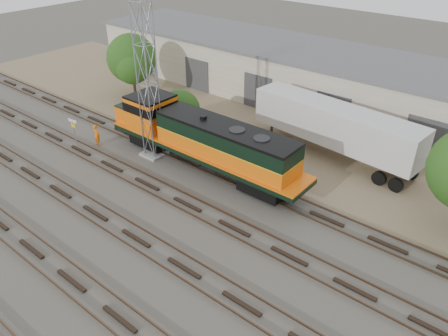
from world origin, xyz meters
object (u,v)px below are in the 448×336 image
Objects in this scene: signal_tower at (148,87)px; locomotive at (201,138)px; worker at (97,135)px; semi_trailer at (338,127)px.

locomotive is at bearing 14.32° from signal_tower.
semi_trailer reaches higher than worker.
worker is (-4.91, -1.82, -4.83)m from signal_tower.
semi_trailer is (7.31, 7.72, 0.26)m from locomotive.
worker is 19.63m from semi_trailer.
locomotive is 9.40× the size of worker.
locomotive is 9.67m from worker.
locomotive is at bearing -127.57° from semi_trailer.
worker is 0.13× the size of semi_trailer.
signal_tower is 7.13m from worker.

